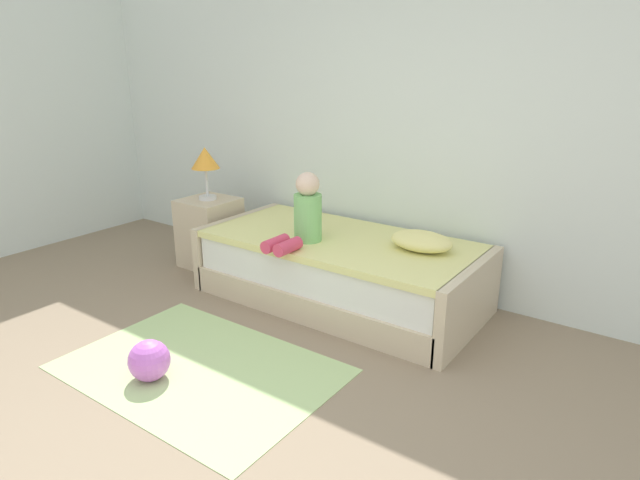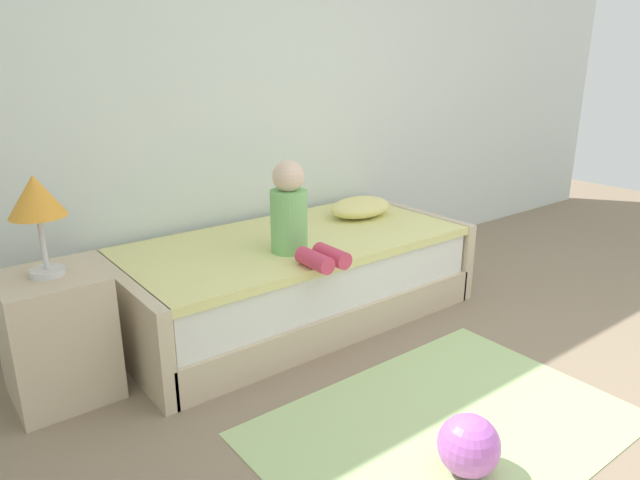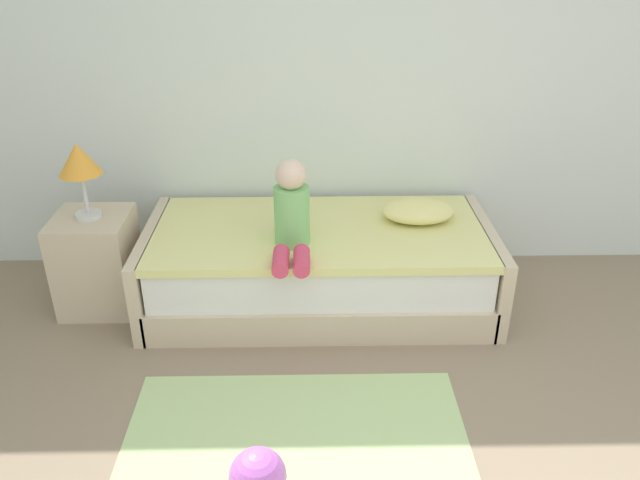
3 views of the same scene
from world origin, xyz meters
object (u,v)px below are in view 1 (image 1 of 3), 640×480
(table_lamp, at_px, (205,161))
(child_figure, at_px, (304,214))
(nightstand, at_px, (210,232))
(pillow, at_px, (421,241))
(bed, at_px, (339,270))
(toy_ball, at_px, (149,360))

(table_lamp, xyz_separation_m, child_figure, (1.19, -0.20, -0.23))
(nightstand, height_order, table_lamp, table_lamp)
(table_lamp, relative_size, pillow, 1.02)
(nightstand, relative_size, table_lamp, 1.33)
(nightstand, xyz_separation_m, child_figure, (1.19, -0.20, 0.40))
(bed, relative_size, toy_ball, 8.81)
(child_figure, bearing_deg, table_lamp, 170.47)
(pillow, bearing_deg, table_lamp, -176.25)
(child_figure, height_order, toy_ball, child_figure)
(bed, relative_size, nightstand, 3.52)
(bed, xyz_separation_m, toy_ball, (-0.28, -1.54, -0.13))
(nightstand, bearing_deg, pillow, 3.75)
(bed, bearing_deg, pillow, 9.36)
(bed, bearing_deg, nightstand, -178.81)
(child_figure, relative_size, toy_ball, 2.13)
(child_figure, xyz_separation_m, toy_ball, (-0.12, -1.31, -0.58))
(bed, xyz_separation_m, pillow, (0.61, 0.10, 0.32))
(child_figure, distance_m, pillow, 0.84)
(bed, distance_m, toy_ball, 1.57)
(table_lamp, height_order, toy_ball, table_lamp)
(nightstand, distance_m, pillow, 1.98)
(bed, distance_m, nightstand, 1.35)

